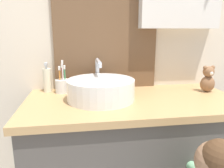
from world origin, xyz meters
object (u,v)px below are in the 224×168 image
object	(u,v)px
toothbrush_holder	(62,85)
sink_basin	(101,89)
soap_dispenser	(47,80)
teddy_bear	(208,79)

from	to	relation	value
toothbrush_holder	sink_basin	bearing A→B (deg)	-37.67
toothbrush_holder	soap_dispenser	size ratio (longest dim) A/B	1.08
sink_basin	toothbrush_holder	bearing A→B (deg)	142.33
sink_basin	toothbrush_holder	xyz separation A→B (m)	(-0.21, 0.17, -0.01)
sink_basin	teddy_bear	bearing A→B (deg)	4.71
sink_basin	soap_dispenser	size ratio (longest dim) A/B	2.31
sink_basin	soap_dispenser	bearing A→B (deg)	146.88
toothbrush_holder	soap_dispenser	world-z (taller)	toothbrush_holder
soap_dispenser	sink_basin	bearing A→B (deg)	-33.12
sink_basin	teddy_bear	distance (m)	0.65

